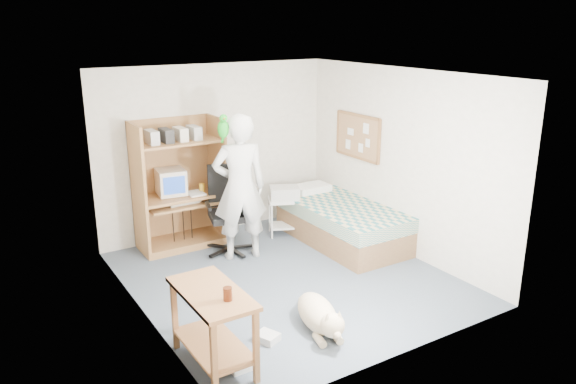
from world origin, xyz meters
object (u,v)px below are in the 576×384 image
Objects in this scene: computer_hutch at (179,189)px; side_desk at (213,317)px; dog at (319,315)px; bed at (341,223)px; office_chair at (228,221)px; person at (240,187)px; printer_cart at (284,211)px.

side_desk is at bearing -106.14° from computer_hutch.
side_desk is 0.94× the size of dog.
bed is 1.71× the size of office_chair.
person is 3.40× the size of printer_cart.
printer_cart is at bearing 128.86° from bed.
dog is at bearing 100.19° from person.
computer_hutch is 1.58m from printer_cart.
person is 1.18m from printer_cart.
bed is 3.50× the size of printer_cart.
person reaches higher than computer_hutch.
office_chair reaches higher than bed.
office_chair is at bearing 60.97° from side_desk.
bed reaches higher than dog.
person is at bearing -132.65° from printer_cart.
printer_cart is at bearing 20.55° from office_chair.
bed is at bearing 61.11° from dog.
bed is 0.88m from printer_cart.
person is 2.28m from dog.
side_desk reaches higher than printer_cart.
person is at bearing 98.14° from dog.
dog is at bearing -132.34° from bed.
bed is (2.00, -1.12, -0.53)m from computer_hutch.
dog is 1.84× the size of printer_cart.
computer_hutch is 1.80× the size of side_desk.
side_desk is 2.55m from person.
person is 1.84× the size of dog.
bed is 1.90× the size of dog.
side_desk is at bearing -167.70° from dog.
person is at bearing 169.15° from bed.
computer_hutch is at bearing 109.69° from dog.
side_desk is 0.51× the size of person.
dog is at bearing -78.37° from office_chair.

